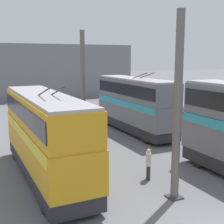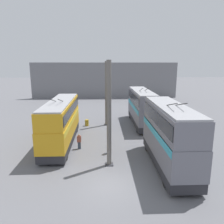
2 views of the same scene
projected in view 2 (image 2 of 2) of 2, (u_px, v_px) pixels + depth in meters
The scene contains 10 objects.
ground_plane at pixel (111, 185), 15.66m from camera, with size 240.00×240.00×0.00m, color slate.
depot_back_wall at pixel (105, 81), 54.02m from camera, with size 0.50×36.00×8.71m.
support_column_near at pixel (109, 116), 17.93m from camera, with size 0.69×0.69×8.85m.
support_column_far at pixel (106, 95), 30.05m from camera, with size 0.69×0.69×8.85m.
bus_left_near at pixel (169, 132), 17.93m from camera, with size 9.48×2.54×5.91m.
bus_left_far at pixel (142, 105), 30.67m from camera, with size 10.52×2.54×5.50m.
bus_right_mid at pixel (61, 120), 23.09m from camera, with size 11.15×2.54×5.36m.
person_by_right_row at pixel (79, 141), 22.20m from camera, with size 0.26×0.43×1.58m.
person_aisle_midway at pixel (109, 144), 21.11m from camera, with size 0.48×0.41×1.77m.
oil_drum at pixel (87, 123), 30.49m from camera, with size 0.55×0.55×0.86m.
Camera 2 is at (-14.11, 0.50, 8.59)m, focal length 35.00 mm.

